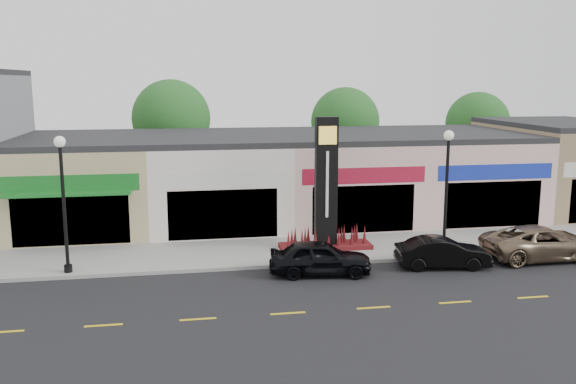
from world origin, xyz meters
name	(u,v)px	position (x,y,z in m)	size (l,w,h in m)	color
ground	(275,285)	(0.00, 0.00, 0.00)	(120.00, 120.00, 0.00)	black
sidewalk	(260,252)	(0.00, 4.35, 0.07)	(52.00, 4.30, 0.15)	gray
curb	(267,266)	(0.00, 2.10, 0.07)	(52.00, 0.20, 0.15)	gray
shop_beige	(86,181)	(-8.50, 11.46, 2.40)	(7.00, 10.85, 4.80)	tan
shop_cream	(217,178)	(-1.50, 11.47, 2.40)	(7.00, 10.01, 4.80)	white
shop_pink_w	(339,175)	(5.50, 11.47, 2.40)	(7.00, 10.01, 4.80)	beige
shop_pink_e	(453,172)	(12.50, 11.47, 2.40)	(7.00, 10.01, 4.80)	beige
shop_tan	(560,165)	(19.50, 11.48, 2.65)	(7.00, 10.01, 5.30)	#81664B
tree_rear_west	(171,119)	(-4.00, 19.50, 5.22)	(5.20, 5.20, 7.83)	#382619
tree_rear_mid	(345,122)	(8.00, 19.50, 4.88)	(4.80, 4.80, 7.29)	#382619
tree_rear_east	(477,124)	(18.00, 19.50, 4.63)	(4.60, 4.60, 6.94)	#382619
lamp_west_near	(63,191)	(-8.00, 2.50, 3.48)	(0.44, 0.44, 5.47)	black
lamp_east_near	(447,179)	(8.00, 2.50, 3.48)	(0.44, 0.44, 5.47)	black
pylon_sign	(326,203)	(3.00, 4.20, 2.27)	(4.20, 1.30, 6.00)	#4F130D
car_black_sedan	(320,258)	(2.00, 0.92, 0.70)	(4.11, 1.65, 1.40)	black
car_black_conv	(443,253)	(7.25, 0.96, 0.64)	(3.87, 1.35, 1.28)	black
car_gold_suv	(543,243)	(12.10, 1.40, 0.73)	(5.23, 2.41, 1.45)	#78644C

